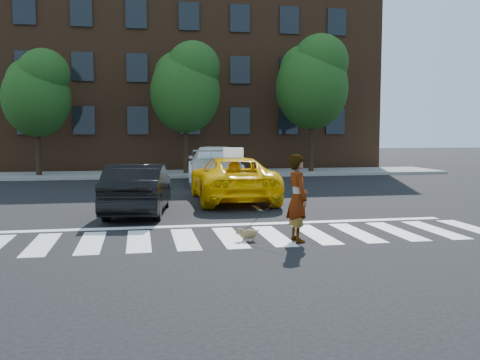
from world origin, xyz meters
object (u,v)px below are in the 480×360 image
(tree_mid, at_px, (186,84))
(tree_right, at_px, (313,79))
(taxi, at_px, (232,179))
(tree_left, at_px, (37,90))
(dog, at_px, (247,234))
(black_sedan, at_px, (138,189))
(woman, at_px, (298,198))
(white_suv, at_px, (215,165))

(tree_mid, xyz_separation_m, tree_right, (7.00, -0.00, 0.41))
(tree_right, bearing_deg, taxi, -120.78)
(tree_left, height_order, dog, tree_left)
(tree_mid, bearing_deg, black_sedan, -101.01)
(black_sedan, bearing_deg, dog, 124.96)
(woman, xyz_separation_m, dog, (-1.07, 0.21, -0.78))
(taxi, height_order, woman, woman)
(tree_right, relative_size, dog, 15.23)
(tree_mid, xyz_separation_m, white_suv, (0.87, -4.59, -4.00))
(tree_left, height_order, taxi, tree_left)
(tree_left, xyz_separation_m, tree_right, (14.50, -0.00, 0.82))
(tree_mid, bearing_deg, tree_right, -0.00)
(tree_right, bearing_deg, woman, -109.26)
(tree_right, bearing_deg, black_sedan, -126.21)
(black_sedan, height_order, woman, woman)
(taxi, distance_m, white_suv, 6.14)
(tree_right, bearing_deg, tree_mid, 180.00)
(white_suv, bearing_deg, tree_right, -137.96)
(tree_mid, height_order, woman, tree_mid)
(tree_mid, bearing_deg, dog, -90.79)
(tree_right, bearing_deg, dog, -112.55)
(tree_mid, distance_m, black_sedan, 13.89)
(tree_mid, xyz_separation_m, taxi, (0.61, -10.72, -4.10))
(black_sedan, distance_m, dog, 5.01)
(black_sedan, relative_size, woman, 2.34)
(black_sedan, height_order, white_suv, white_suv)
(taxi, distance_m, dog, 6.79)
(taxi, relative_size, black_sedan, 1.23)
(tree_right, bearing_deg, tree_left, 180.00)
(tree_left, relative_size, white_suv, 1.11)
(tree_mid, xyz_separation_m, dog, (-0.24, -17.44, -4.68))
(tree_left, relative_size, tree_mid, 0.92)
(tree_left, relative_size, tree_right, 0.84)
(tree_right, distance_m, woman, 19.18)
(tree_mid, relative_size, black_sedan, 1.61)
(tree_left, relative_size, taxi, 1.20)
(taxi, bearing_deg, black_sedan, 37.21)
(tree_mid, height_order, tree_right, tree_right)
(tree_right, relative_size, black_sedan, 1.75)
(dog, bearing_deg, woman, -1.29)
(tree_right, height_order, taxi, tree_right)
(white_suv, bearing_deg, tree_mid, -74.05)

